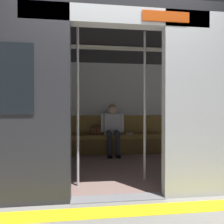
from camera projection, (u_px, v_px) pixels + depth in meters
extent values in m
plane|color=gray|center=(118.00, 198.00, 2.36)|extent=(60.00, 60.00, 0.00)
cube|color=yellow|center=(122.00, 211.00, 2.06)|extent=(8.00, 0.24, 0.01)
cube|color=silver|center=(206.00, 104.00, 2.46)|extent=(1.09, 0.12, 2.22)
cube|color=black|center=(207.00, 83.00, 2.45)|extent=(0.60, 0.02, 0.55)
cube|color=silver|center=(118.00, 17.00, 2.34)|extent=(2.18, 0.16, 0.20)
cube|color=#BF3F0C|center=(166.00, 17.00, 2.32)|extent=(0.56, 0.02, 0.12)
cube|color=black|center=(107.00, 43.00, 3.71)|extent=(6.40, 2.92, 0.12)
cube|color=gray|center=(107.00, 166.00, 3.73)|extent=(6.08, 2.76, 0.01)
cube|color=silver|center=(102.00, 107.00, 5.09)|extent=(6.08, 0.10, 2.22)
cube|color=olive|center=(102.00, 124.00, 5.04)|extent=(3.52, 0.06, 0.45)
cube|color=white|center=(107.00, 48.00, 3.71)|extent=(4.48, 0.16, 0.03)
cube|color=gray|center=(118.00, 198.00, 2.36)|extent=(1.09, 0.19, 0.01)
cube|color=olive|center=(103.00, 136.00, 4.82)|extent=(3.08, 0.44, 0.09)
cube|color=brown|center=(103.00, 147.00, 4.63)|extent=(3.08, 0.04, 0.36)
cube|color=silver|center=(112.00, 124.00, 4.83)|extent=(0.39, 0.24, 0.50)
sphere|color=beige|center=(112.00, 110.00, 4.82)|extent=(0.21, 0.21, 0.21)
sphere|color=#997F59|center=(112.00, 108.00, 4.83)|extent=(0.19, 0.19, 0.19)
cylinder|color=silver|center=(122.00, 123.00, 4.81)|extent=(0.08, 0.08, 0.44)
cylinder|color=silver|center=(103.00, 123.00, 4.78)|extent=(0.08, 0.08, 0.44)
cylinder|color=#2D2D38|center=(117.00, 133.00, 4.64)|extent=(0.16, 0.41, 0.14)
cylinder|color=#2D2D38|center=(109.00, 133.00, 4.62)|extent=(0.16, 0.41, 0.14)
cylinder|color=#2D2D38|center=(118.00, 146.00, 4.44)|extent=(0.10, 0.10, 0.41)
cylinder|color=#2D2D38|center=(110.00, 146.00, 4.43)|extent=(0.10, 0.10, 0.41)
cube|color=black|center=(118.00, 156.00, 4.39)|extent=(0.11, 0.22, 0.06)
cube|color=black|center=(110.00, 156.00, 4.38)|extent=(0.11, 0.22, 0.06)
cube|color=brown|center=(96.00, 131.00, 4.83)|extent=(0.26, 0.14, 0.17)
cube|color=#472718|center=(96.00, 132.00, 4.75)|extent=(0.02, 0.01, 0.14)
cube|color=silver|center=(130.00, 134.00, 4.87)|extent=(0.21, 0.25, 0.03)
cylinder|color=silver|center=(78.00, 106.00, 2.74)|extent=(0.04, 0.04, 2.20)
cylinder|color=silver|center=(145.00, 106.00, 2.98)|extent=(0.04, 0.04, 2.20)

